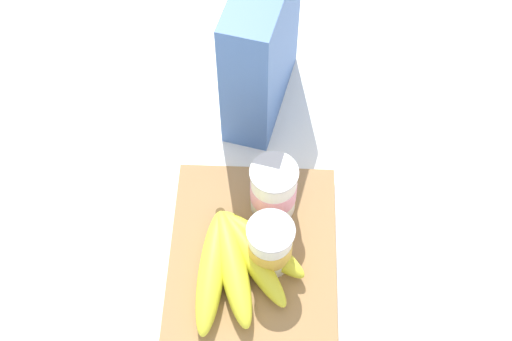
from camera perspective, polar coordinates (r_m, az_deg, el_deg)
ground_plane at (r=0.99m, az=-0.25°, el=-7.20°), size 2.40×2.40×0.00m
cutting_board at (r=0.98m, az=-0.25°, el=-6.95°), size 0.28×0.24×0.02m
cereal_box at (r=1.05m, az=0.55°, el=10.46°), size 0.22×0.12×0.25m
yogurt_cup_front at (r=0.96m, az=1.49°, el=-1.62°), size 0.07×0.07×0.10m
yogurt_cup_back at (r=0.92m, az=1.22°, el=-6.38°), size 0.07×0.07×0.09m
banana_bunch at (r=0.94m, az=-1.63°, el=-7.68°), size 0.20×0.16×0.04m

